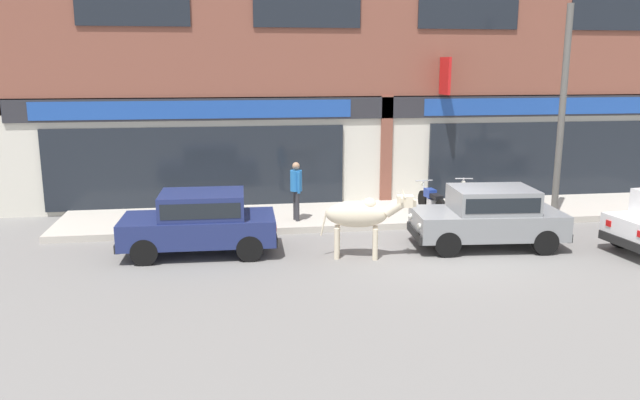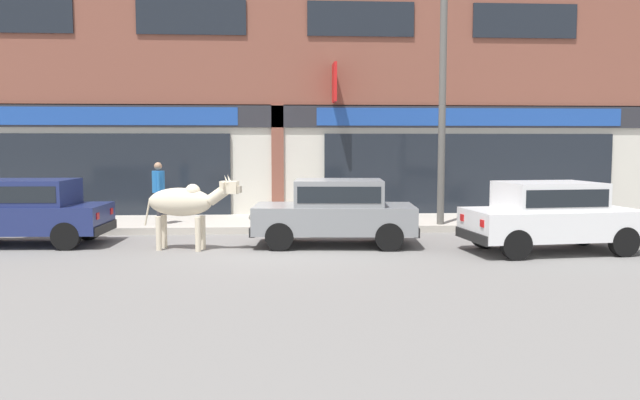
% 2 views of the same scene
% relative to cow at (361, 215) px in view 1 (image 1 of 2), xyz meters
% --- Properties ---
extents(ground_plane, '(90.00, 90.00, 0.00)m').
position_rel_cow_xyz_m(ground_plane, '(1.92, 0.05, -1.01)').
color(ground_plane, slate).
extents(sidewalk, '(19.00, 2.98, 0.18)m').
position_rel_cow_xyz_m(sidewalk, '(1.92, 3.74, -0.92)').
color(sidewalk, '#B7AFA3').
rests_on(sidewalk, ground).
extents(shop_building, '(23.00, 1.40, 9.80)m').
position_rel_cow_xyz_m(shop_building, '(1.92, 5.49, 3.69)').
color(shop_building, brown).
rests_on(shop_building, ground).
extents(cow, '(2.12, 0.86, 1.61)m').
position_rel_cow_xyz_m(cow, '(0.00, 0.00, 0.00)').
color(cow, beige).
rests_on(cow, ground).
extents(car_0, '(3.71, 1.87, 1.46)m').
position_rel_cow_xyz_m(car_0, '(3.23, 0.38, -0.19)').
color(car_0, black).
rests_on(car_0, ground).
extents(car_1, '(3.65, 1.69, 1.46)m').
position_rel_cow_xyz_m(car_1, '(-3.61, 0.86, -0.19)').
color(car_1, black).
rests_on(car_1, ground).
extents(motorcycle_0, '(0.52, 1.81, 0.88)m').
position_rel_cow_xyz_m(motorcycle_0, '(2.74, 3.17, -0.44)').
color(motorcycle_0, black).
rests_on(motorcycle_0, sidewalk).
extents(motorcycle_1, '(0.60, 1.80, 0.88)m').
position_rel_cow_xyz_m(motorcycle_1, '(3.86, 3.30, -0.44)').
color(motorcycle_1, black).
rests_on(motorcycle_1, sidewalk).
extents(pedestrian, '(0.32, 0.49, 1.60)m').
position_rel_cow_xyz_m(pedestrian, '(-1.13, 3.01, 0.16)').
color(pedestrian, '#2D2D33').
rests_on(pedestrian, sidewalk).
extents(utility_pole, '(0.18, 0.18, 5.73)m').
position_rel_cow_xyz_m(utility_pole, '(6.13, 2.55, 2.04)').
color(utility_pole, '#595651').
rests_on(utility_pole, sidewalk).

